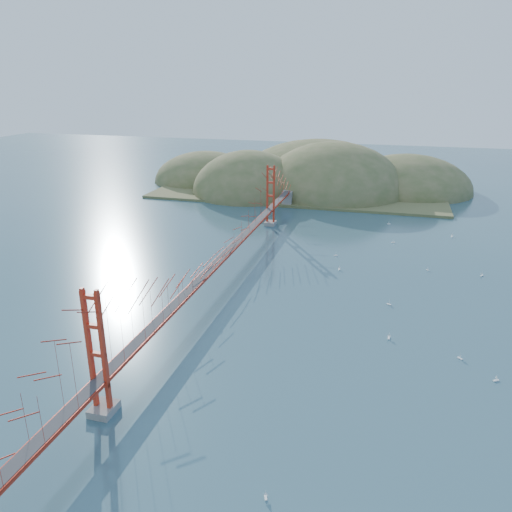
# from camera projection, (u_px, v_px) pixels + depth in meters

# --- Properties ---
(ground) EXTENTS (320.00, 320.00, 0.00)m
(ground) POSITION_uv_depth(u_px,v_px,m) (219.00, 282.00, 70.44)
(ground) COLOR #325765
(ground) RESTS_ON ground
(bridge) EXTENTS (2.20, 94.40, 12.00)m
(bridge) POSITION_uv_depth(u_px,v_px,m) (218.00, 235.00, 68.22)
(bridge) COLOR gray
(bridge) RESTS_ON ground
(far_headlands) EXTENTS (84.00, 58.00, 25.00)m
(far_headlands) POSITION_uv_depth(u_px,v_px,m) (313.00, 186.00, 131.98)
(far_headlands) COLOR olive
(far_headlands) RESTS_ON ground
(sailboat_15) EXTENTS (0.56, 0.63, 0.72)m
(sailboat_15) POSITION_uv_depth(u_px,v_px,m) (452.00, 236.00, 90.41)
(sailboat_15) COLOR white
(sailboat_15) RESTS_ON ground
(sailboat_16) EXTENTS (0.54, 0.54, 0.56)m
(sailboat_16) POSITION_uv_depth(u_px,v_px,m) (428.00, 270.00, 74.76)
(sailboat_16) COLOR white
(sailboat_16) RESTS_ON ground
(sailboat_4) EXTENTS (0.66, 0.66, 0.69)m
(sailboat_4) POSITION_uv_depth(u_px,v_px,m) (482.00, 275.00, 72.59)
(sailboat_4) COLOR white
(sailboat_4) RESTS_ON ground
(sailboat_12) EXTENTS (0.66, 0.61, 0.75)m
(sailboat_12) POSITION_uv_depth(u_px,v_px,m) (389.00, 224.00, 97.98)
(sailboat_12) COLOR white
(sailboat_12) RESTS_ON ground
(sailboat_6) EXTENTS (0.64, 0.64, 0.67)m
(sailboat_6) POSITION_uv_depth(u_px,v_px,m) (460.00, 358.00, 51.38)
(sailboat_6) COLOR white
(sailboat_6) RESTS_ON ground
(sailboat_10) EXTENTS (0.55, 0.56, 0.63)m
(sailboat_10) POSITION_uv_depth(u_px,v_px,m) (266.00, 496.00, 34.43)
(sailboat_10) COLOR white
(sailboat_10) RESTS_ON ground
(sailboat_14) EXTENTS (0.51, 0.63, 0.74)m
(sailboat_14) POSITION_uv_depth(u_px,v_px,m) (389.00, 337.00, 55.35)
(sailboat_14) COLOR white
(sailboat_14) RESTS_ON ground
(sailboat_7) EXTENTS (0.58, 0.48, 0.67)m
(sailboat_7) POSITION_uv_depth(u_px,v_px,m) (393.00, 242.00, 87.14)
(sailboat_7) COLOR white
(sailboat_7) RESTS_ON ground
(sailboat_3) EXTENTS (0.59, 0.53, 0.66)m
(sailboat_3) POSITION_uv_depth(u_px,v_px,m) (336.00, 255.00, 80.82)
(sailboat_3) COLOR white
(sailboat_3) RESTS_ON ground
(sailboat_2) EXTENTS (0.65, 0.65, 0.70)m
(sailboat_2) POSITION_uv_depth(u_px,v_px,m) (389.00, 304.00, 63.52)
(sailboat_2) COLOR white
(sailboat_2) RESTS_ON ground
(sailboat_1) EXTENTS (0.59, 0.60, 0.68)m
(sailboat_1) POSITION_uv_depth(u_px,v_px,m) (339.00, 269.00, 75.05)
(sailboat_1) COLOR white
(sailboat_1) RESTS_ON ground
(sailboat_extra_0) EXTENTS (0.65, 0.65, 0.71)m
(sailboat_extra_0) POSITION_uv_depth(u_px,v_px,m) (496.00, 380.00, 47.63)
(sailboat_extra_0) COLOR white
(sailboat_extra_0) RESTS_ON ground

